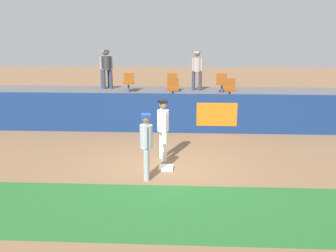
% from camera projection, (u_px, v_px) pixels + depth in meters
% --- Properties ---
extents(ground_plane, '(60.00, 60.00, 0.00)m').
position_uv_depth(ground_plane, '(164.00, 167.00, 11.22)').
color(ground_plane, '#846042').
extents(grass_foreground_strip, '(18.00, 2.80, 0.01)m').
position_uv_depth(grass_foreground_strip, '(156.00, 210.00, 8.56)').
color(grass_foreground_strip, '#26662B').
rests_on(grass_foreground_strip, ground_plane).
extents(first_base, '(0.40, 0.40, 0.08)m').
position_uv_depth(first_base, '(166.00, 168.00, 11.07)').
color(first_base, white).
rests_on(first_base, ground_plane).
extents(player_fielder_home, '(0.43, 0.59, 1.82)m').
position_uv_depth(player_fielder_home, '(163.00, 126.00, 11.64)').
color(player_fielder_home, white).
rests_on(player_fielder_home, ground_plane).
extents(player_runner_visitor, '(0.35, 0.49, 1.74)m').
position_uv_depth(player_runner_visitor, '(146.00, 142.00, 10.14)').
color(player_runner_visitor, '#9EA3AD').
rests_on(player_runner_visitor, ground_plane).
extents(field_wall, '(18.00, 0.26, 1.46)m').
position_uv_depth(field_wall, '(171.00, 113.00, 14.86)').
color(field_wall, navy).
rests_on(field_wall, ground_plane).
extents(bleacher_platform, '(18.00, 4.80, 1.03)m').
position_uv_depth(bleacher_platform, '(173.00, 106.00, 17.40)').
color(bleacher_platform, '#59595E').
rests_on(bleacher_platform, ground_plane).
extents(seat_back_left, '(0.44, 0.44, 0.84)m').
position_uv_depth(seat_back_left, '(129.00, 81.00, 17.92)').
color(seat_back_left, '#4C4C51').
rests_on(seat_back_left, bleacher_platform).
extents(seat_front_center, '(0.47, 0.44, 0.84)m').
position_uv_depth(seat_front_center, '(173.00, 87.00, 16.07)').
color(seat_front_center, '#4C4C51').
rests_on(seat_front_center, bleacher_platform).
extents(seat_back_center, '(0.44, 0.44, 0.84)m').
position_uv_depth(seat_back_center, '(172.00, 82.00, 17.82)').
color(seat_back_center, '#4C4C51').
rests_on(seat_back_center, bleacher_platform).
extents(seat_front_right, '(0.47, 0.44, 0.84)m').
position_uv_depth(seat_front_right, '(230.00, 88.00, 15.95)').
color(seat_front_right, '#4C4C51').
rests_on(seat_front_right, bleacher_platform).
extents(seat_back_right, '(0.48, 0.44, 0.84)m').
position_uv_depth(seat_back_right, '(222.00, 82.00, 17.70)').
color(seat_back_right, '#4C4C51').
rests_on(seat_back_right, bleacher_platform).
extents(spectator_hooded, '(0.48, 0.43, 1.79)m').
position_uv_depth(spectator_hooded, '(197.00, 68.00, 18.17)').
color(spectator_hooded, '#33384C').
rests_on(spectator_hooded, bleacher_platform).
extents(spectator_capped, '(0.51, 0.40, 1.84)m').
position_uv_depth(spectator_capped, '(107.00, 66.00, 18.63)').
color(spectator_capped, '#33384C').
rests_on(spectator_capped, bleacher_platform).
extents(spectator_casual, '(0.50, 0.41, 1.80)m').
position_uv_depth(spectator_casual, '(105.00, 66.00, 18.91)').
color(spectator_casual, '#33384C').
rests_on(spectator_casual, bleacher_platform).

